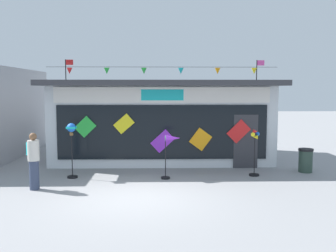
{
  "coord_description": "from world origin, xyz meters",
  "views": [
    {
      "loc": [
        0.64,
        -10.22,
        2.95
      ],
      "look_at": [
        0.96,
        2.97,
        1.67
      ],
      "focal_mm": 40.85,
      "sensor_mm": 36.0,
      "label": 1
    }
  ],
  "objects_px": {
    "wind_spinner_left": "(171,146)",
    "trash_bin": "(306,160)",
    "wind_spinner_far_left": "(72,138)",
    "kite_shop_building": "(162,119)",
    "wind_spinner_center_left": "(255,150)",
    "person_near_camera": "(34,160)"
  },
  "relations": [
    {
      "from": "kite_shop_building",
      "to": "wind_spinner_center_left",
      "type": "height_order",
      "value": "kite_shop_building"
    },
    {
      "from": "wind_spinner_far_left",
      "to": "wind_spinner_center_left",
      "type": "distance_m",
      "value": 6.14
    },
    {
      "from": "person_near_camera",
      "to": "wind_spinner_center_left",
      "type": "bearing_deg",
      "value": -21.16
    },
    {
      "from": "wind_spinner_center_left",
      "to": "trash_bin",
      "type": "xyz_separation_m",
      "value": [
        1.97,
        0.55,
        -0.47
      ]
    },
    {
      "from": "wind_spinner_left",
      "to": "trash_bin",
      "type": "distance_m",
      "value": 4.94
    },
    {
      "from": "kite_shop_building",
      "to": "trash_bin",
      "type": "distance_m",
      "value": 6.05
    },
    {
      "from": "wind_spinner_far_left",
      "to": "person_near_camera",
      "type": "height_order",
      "value": "wind_spinner_far_left"
    },
    {
      "from": "wind_spinner_center_left",
      "to": "trash_bin",
      "type": "bearing_deg",
      "value": 15.74
    },
    {
      "from": "wind_spinner_left",
      "to": "wind_spinner_center_left",
      "type": "relative_size",
      "value": 0.91
    },
    {
      "from": "wind_spinner_far_left",
      "to": "kite_shop_building",
      "type": "bearing_deg",
      "value": 51.08
    },
    {
      "from": "kite_shop_building",
      "to": "trash_bin",
      "type": "xyz_separation_m",
      "value": [
        5.08,
        -3.04,
        -1.23
      ]
    },
    {
      "from": "wind_spinner_center_left",
      "to": "wind_spinner_left",
      "type": "bearing_deg",
      "value": -173.39
    },
    {
      "from": "wind_spinner_far_left",
      "to": "wind_spinner_left",
      "type": "xyz_separation_m",
      "value": [
        3.28,
        -0.19,
        -0.26
      ]
    },
    {
      "from": "kite_shop_building",
      "to": "trash_bin",
      "type": "relative_size",
      "value": 10.71
    },
    {
      "from": "wind_spinner_center_left",
      "to": "kite_shop_building",
      "type": "bearing_deg",
      "value": 130.84
    },
    {
      "from": "trash_bin",
      "to": "wind_spinner_far_left",
      "type": "bearing_deg",
      "value": -175.13
    },
    {
      "from": "wind_spinner_left",
      "to": "person_near_camera",
      "type": "xyz_separation_m",
      "value": [
        -4.07,
        -1.25,
        -0.19
      ]
    },
    {
      "from": "wind_spinner_far_left",
      "to": "person_near_camera",
      "type": "bearing_deg",
      "value": -118.72
    },
    {
      "from": "kite_shop_building",
      "to": "person_near_camera",
      "type": "relative_size",
      "value": 5.37
    },
    {
      "from": "wind_spinner_far_left",
      "to": "wind_spinner_left",
      "type": "distance_m",
      "value": 3.3
    },
    {
      "from": "wind_spinner_far_left",
      "to": "wind_spinner_center_left",
      "type": "xyz_separation_m",
      "value": [
        6.13,
        0.14,
        -0.45
      ]
    },
    {
      "from": "wind_spinner_far_left",
      "to": "wind_spinner_left",
      "type": "relative_size",
      "value": 1.26
    }
  ]
}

